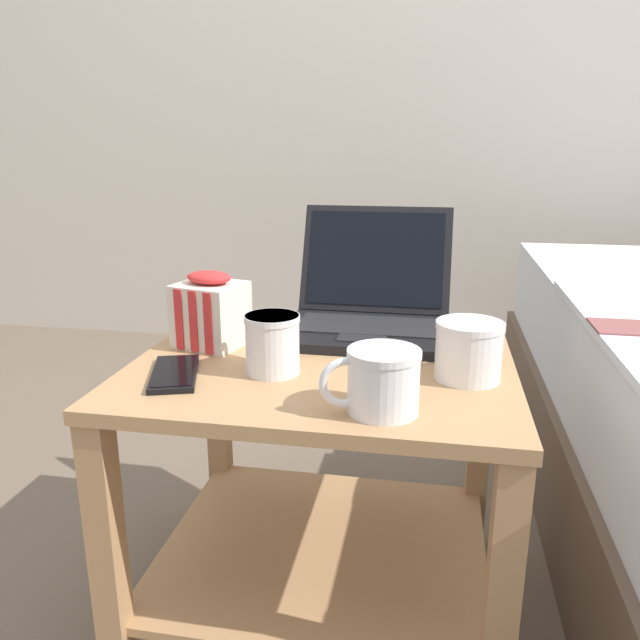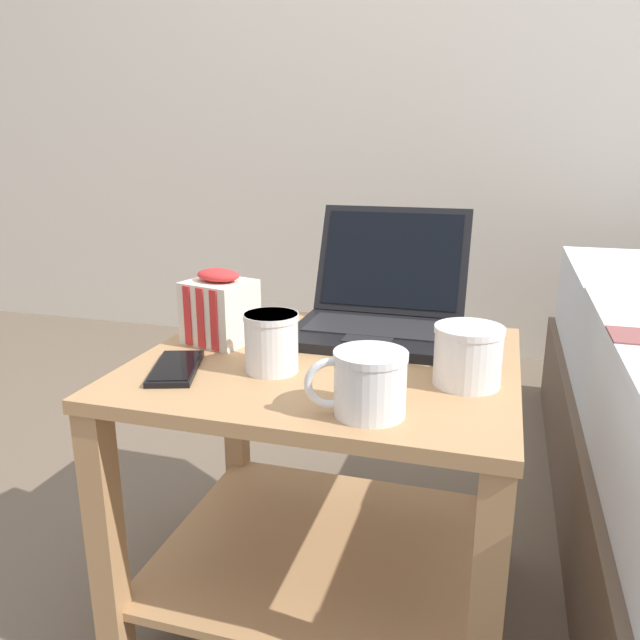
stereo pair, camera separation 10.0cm
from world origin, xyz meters
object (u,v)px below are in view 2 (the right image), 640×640
Objects in this scene: mug_mid_center at (469,352)px; cell_phone at (176,368)px; laptop at (381,308)px; mug_front_right at (368,380)px; mug_front_left at (271,339)px; snack_bag at (220,309)px.

cell_phone is at bearing -170.42° from mug_mid_center.
laptop reaches higher than mug_front_right.
mug_front_right is 0.34m from cell_phone.
mug_front_left reaches higher than cell_phone.
laptop reaches higher than snack_bag.
mug_front_left is 0.68× the size of cell_phone.
mug_front_right is (0.06, -0.38, 0.00)m from laptop.
mug_front_right is 0.19m from mug_mid_center.
cell_phone is at bearing -162.13° from mug_front_left.
laptop is at bearing 63.96° from mug_front_left.
cell_phone is (-0.15, -0.05, -0.05)m from mug_front_left.
laptop is 2.43× the size of mug_mid_center.
mug_front_left is 0.31m from mug_mid_center.
laptop is at bearing 28.59° from snack_bag.
mug_front_left is 0.18m from snack_bag.
snack_bag reaches higher than mug_front_right.
snack_bag is 0.82× the size of cell_phone.
mug_mid_center is at bearing -10.66° from snack_bag.
mug_mid_center is at bearing -52.18° from laptop.
mug_mid_center is 0.46m from cell_phone.
mug_front_right is at bearing -129.08° from mug_mid_center.
mug_front_left reaches higher than mug_mid_center.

